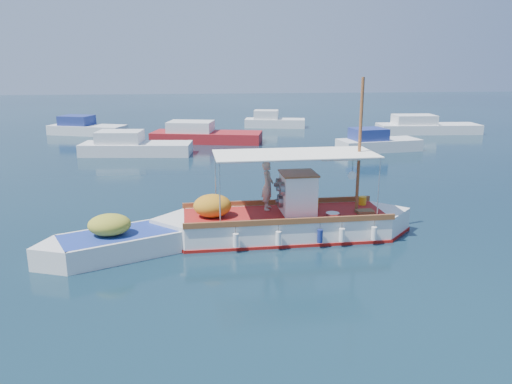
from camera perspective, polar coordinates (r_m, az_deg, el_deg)
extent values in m
plane|color=black|center=(18.82, 4.64, -4.33)|extent=(160.00, 160.00, 0.00)
cube|color=white|center=(18.02, 3.26, -4.06)|extent=(7.20, 2.60, 1.05)
cube|color=white|center=(17.69, -8.17, -4.56)|extent=(2.38, 2.38, 1.05)
cube|color=white|center=(19.03, 13.86, -3.45)|extent=(2.38, 2.38, 1.05)
cube|color=#9D140F|center=(18.13, 3.25, -4.99)|extent=(7.30, 2.68, 0.17)
cube|color=maroon|center=(17.87, 3.28, -2.53)|extent=(7.20, 2.41, 0.06)
cube|color=brown|center=(18.96, 2.57, -1.13)|extent=(7.23, 0.33, 0.19)
cube|color=brown|center=(16.72, 4.11, -3.36)|extent=(7.23, 0.33, 0.19)
cube|color=white|center=(17.76, 4.82, -0.20)|extent=(1.18, 1.27, 1.43)
cube|color=brown|center=(17.59, 4.87, 2.13)|extent=(1.28, 1.37, 0.06)
cylinder|color=slate|center=(17.28, 3.07, 0.38)|extent=(0.22, 0.48, 0.48)
cylinder|color=slate|center=(17.85, 2.69, 0.86)|extent=(0.22, 0.48, 0.48)
cylinder|color=slate|center=(17.70, 2.86, -1.02)|extent=(0.22, 0.48, 0.48)
cylinder|color=brown|center=(18.03, 11.75, 5.18)|extent=(0.12, 0.12, 4.75)
cylinder|color=brown|center=(17.85, 9.39, 3.95)|extent=(1.71, 0.13, 0.08)
cylinder|color=silver|center=(18.28, -4.65, 1.39)|extent=(0.04, 0.04, 2.14)
cylinder|color=silver|center=(16.25, -4.16, -0.31)|extent=(0.04, 0.04, 2.14)
cylinder|color=silver|center=(19.37, 11.57, 1.90)|extent=(0.04, 0.04, 2.14)
cylinder|color=silver|center=(17.47, 13.86, 0.37)|extent=(0.04, 0.04, 2.14)
cube|color=white|center=(17.41, 4.47, 4.38)|extent=(5.68, 2.46, 0.04)
ellipsoid|color=#C5811C|center=(17.43, -5.00, -1.57)|extent=(1.37, 1.17, 0.80)
cube|color=orange|center=(18.57, 6.71, -1.26)|extent=(0.24, 0.18, 0.38)
cylinder|color=orange|center=(19.28, 12.08, -0.98)|extent=(0.29, 0.29, 0.32)
cube|color=brown|center=(18.27, 12.34, -2.21)|extent=(0.63, 0.45, 0.11)
cylinder|color=#B2B2B2|center=(17.75, 8.75, -2.54)|extent=(0.49, 0.49, 0.11)
cylinder|color=white|center=(17.07, 10.93, 1.86)|extent=(0.29, 0.04, 0.29)
cylinder|color=white|center=(16.48, -2.33, -5.54)|extent=(0.20, 0.20, 0.46)
cylinder|color=navy|center=(16.99, 7.32, -5.01)|extent=(0.20, 0.20, 0.46)
cylinder|color=white|center=(17.58, 13.32, -4.62)|extent=(0.20, 0.20, 0.46)
imported|color=#B8AB99|center=(18.11, 1.34, 0.73)|extent=(0.59, 0.74, 1.76)
cube|color=white|center=(17.11, -13.51, -5.77)|extent=(5.12, 3.67, 0.93)
cube|color=white|center=(16.64, -21.41, -7.01)|extent=(1.70, 1.70, 0.93)
cube|color=white|center=(17.89, -6.20, -4.52)|extent=(1.70, 1.70, 0.93)
cube|color=#203994|center=(16.96, -13.60, -4.36)|extent=(5.03, 3.48, 0.05)
ellipsoid|color=#A8A62F|center=(16.64, -16.40, -3.60)|extent=(1.71, 1.58, 0.68)
cube|color=silver|center=(34.63, -13.46, 4.67)|extent=(7.49, 3.21, 1.00)
cube|color=silver|center=(34.76, -15.31, 6.09)|extent=(3.12, 2.36, 0.80)
cube|color=maroon|center=(39.10, -5.63, 6.13)|extent=(8.81, 4.57, 1.00)
cube|color=silver|center=(39.25, -7.48, 7.43)|extent=(3.80, 3.06, 0.80)
cube|color=silver|center=(36.27, 13.86, 5.09)|extent=(5.98, 3.05, 1.00)
cube|color=navy|center=(35.73, 12.74, 6.48)|extent=(2.54, 2.20, 0.80)
cube|color=silver|center=(46.31, 19.06, 6.74)|extent=(8.80, 3.13, 1.00)
cube|color=silver|center=(45.74, 17.63, 7.90)|extent=(3.59, 2.42, 0.80)
cube|color=silver|center=(45.36, -18.67, 6.62)|extent=(6.83, 4.27, 1.00)
cube|color=navy|center=(45.76, -19.81, 7.73)|extent=(3.07, 2.68, 0.80)
cube|color=silver|center=(47.79, 2.18, 7.76)|extent=(5.89, 3.05, 1.00)
cube|color=silver|center=(47.73, 1.17, 8.85)|extent=(2.53, 2.10, 0.80)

